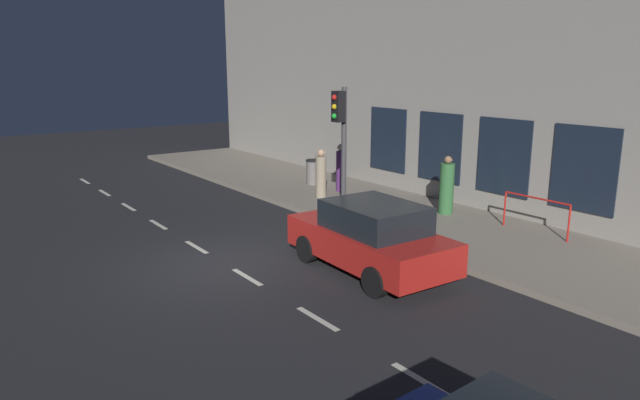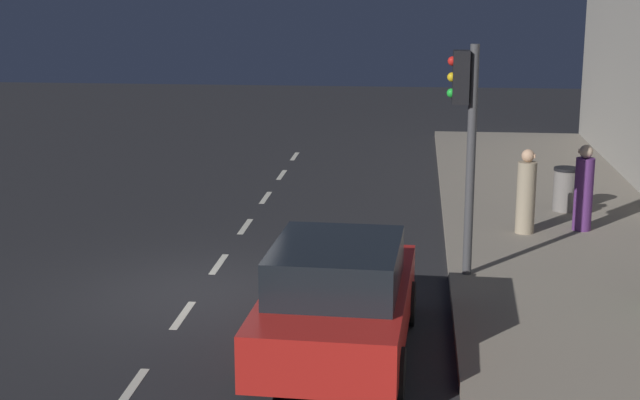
{
  "view_description": "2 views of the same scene",
  "coord_description": "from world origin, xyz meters",
  "px_view_note": "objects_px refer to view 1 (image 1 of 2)",
  "views": [
    {
      "loc": [
        -5.69,
        -11.4,
        4.53
      ],
      "look_at": [
        3.26,
        0.75,
        0.93
      ],
      "focal_mm": 32.21,
      "sensor_mm": 36.0,
      "label": 1
    },
    {
      "loc": [
        3.4,
        -14.01,
        4.9
      ],
      "look_at": [
        1.87,
        0.82,
        1.39
      ],
      "focal_mm": 52.9,
      "sensor_mm": 36.0,
      "label": 2
    }
  ],
  "objects_px": {
    "pedestrian_2": "(341,169)",
    "traffic_light": "(341,131)",
    "parked_car_0": "(371,237)",
    "pedestrian_1": "(321,175)",
    "trash_bin": "(313,172)",
    "pedestrian_0": "(447,188)"
  },
  "relations": [
    {
      "from": "parked_car_0",
      "to": "pedestrian_2",
      "type": "distance_m",
      "value": 7.64
    },
    {
      "from": "pedestrian_1",
      "to": "parked_car_0",
      "type": "bearing_deg",
      "value": -12.58
    },
    {
      "from": "trash_bin",
      "to": "pedestrian_1",
      "type": "bearing_deg",
      "value": -118.47
    },
    {
      "from": "traffic_light",
      "to": "pedestrian_2",
      "type": "relative_size",
      "value": 2.25
    },
    {
      "from": "pedestrian_2",
      "to": "trash_bin",
      "type": "distance_m",
      "value": 1.6
    },
    {
      "from": "pedestrian_1",
      "to": "pedestrian_0",
      "type": "bearing_deg",
      "value": 37.45
    },
    {
      "from": "pedestrian_0",
      "to": "pedestrian_2",
      "type": "relative_size",
      "value": 1.04
    },
    {
      "from": "traffic_light",
      "to": "pedestrian_1",
      "type": "bearing_deg",
      "value": 63.98
    },
    {
      "from": "pedestrian_0",
      "to": "trash_bin",
      "type": "xyz_separation_m",
      "value": [
        -0.67,
        5.89,
        -0.33
      ]
    },
    {
      "from": "traffic_light",
      "to": "pedestrian_0",
      "type": "bearing_deg",
      "value": -22.6
    },
    {
      "from": "traffic_light",
      "to": "pedestrian_1",
      "type": "height_order",
      "value": "traffic_light"
    },
    {
      "from": "pedestrian_2",
      "to": "traffic_light",
      "type": "bearing_deg",
      "value": 154.63
    },
    {
      "from": "parked_car_0",
      "to": "pedestrian_1",
      "type": "distance_m",
      "value": 6.79
    },
    {
      "from": "pedestrian_1",
      "to": "traffic_light",
      "type": "bearing_deg",
      "value": -11.53
    },
    {
      "from": "pedestrian_0",
      "to": "pedestrian_1",
      "type": "bearing_deg",
      "value": -88.15
    },
    {
      "from": "traffic_light",
      "to": "parked_car_0",
      "type": "bearing_deg",
      "value": -117.92
    },
    {
      "from": "traffic_light",
      "to": "pedestrian_0",
      "type": "xyz_separation_m",
      "value": [
        3.03,
        -1.26,
        -1.76
      ]
    },
    {
      "from": "traffic_light",
      "to": "pedestrian_2",
      "type": "bearing_deg",
      "value": 51.19
    },
    {
      "from": "pedestrian_0",
      "to": "pedestrian_2",
      "type": "xyz_separation_m",
      "value": [
        -0.57,
        4.32,
        -0.01
      ]
    },
    {
      "from": "trash_bin",
      "to": "traffic_light",
      "type": "bearing_deg",
      "value": -117.04
    },
    {
      "from": "pedestrian_1",
      "to": "trash_bin",
      "type": "height_order",
      "value": "pedestrian_1"
    },
    {
      "from": "pedestrian_2",
      "to": "trash_bin",
      "type": "xyz_separation_m",
      "value": [
        -0.1,
        1.57,
        -0.32
      ]
    }
  ]
}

